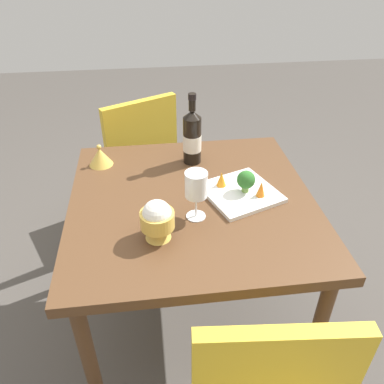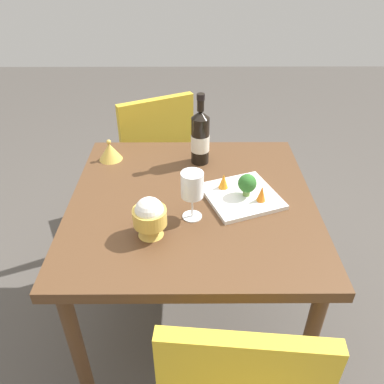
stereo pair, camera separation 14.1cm
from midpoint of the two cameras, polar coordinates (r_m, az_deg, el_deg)
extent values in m
plane|color=#4C4742|center=(1.95, -2.19, -18.59)|extent=(8.00, 8.00, 0.00)
cube|color=brown|center=(1.44, -2.80, -1.73)|extent=(0.90, 0.90, 0.04)
cylinder|color=brown|center=(2.03, 7.58, -2.57)|extent=(0.05, 0.05, 0.68)
cylinder|color=brown|center=(2.00, -14.75, -4.23)|extent=(0.05, 0.05, 0.68)
cylinder|color=brown|center=(1.52, 14.94, -20.58)|extent=(0.05, 0.05, 0.68)
cylinder|color=brown|center=(1.48, -17.57, -23.53)|extent=(0.05, 0.05, 0.68)
cube|color=gold|center=(1.05, 7.88, -26.28)|extent=(0.40, 0.08, 0.40)
cube|color=gold|center=(2.29, -10.86, 4.78)|extent=(0.53, 0.53, 0.02)
cube|color=gold|center=(2.04, -9.41, 7.81)|extent=(0.38, 0.21, 0.40)
cylinder|color=black|center=(2.50, -15.44, 0.77)|extent=(0.03, 0.03, 0.43)
cylinder|color=black|center=(2.59, -8.46, 3.10)|extent=(0.03, 0.03, 0.43)
cylinder|color=black|center=(2.23, -12.41, -3.30)|extent=(0.03, 0.03, 0.43)
cylinder|color=black|center=(2.33, -4.77, -0.54)|extent=(0.03, 0.03, 0.43)
cylinder|color=black|center=(1.61, -2.51, 7.55)|extent=(0.08, 0.07, 0.20)
cone|color=black|center=(1.56, -2.62, 11.32)|extent=(0.08, 0.07, 0.03)
cylinder|color=black|center=(1.54, -2.67, 13.02)|extent=(0.03, 0.03, 0.07)
cylinder|color=black|center=(1.54, -2.69, 13.82)|extent=(0.03, 0.03, 0.02)
cylinder|color=silver|center=(1.62, -2.50, 7.23)|extent=(0.08, 0.08, 0.07)
cylinder|color=white|center=(1.35, -2.59, -3.69)|extent=(0.07, 0.07, 0.00)
cylinder|color=white|center=(1.32, -2.64, -2.18)|extent=(0.01, 0.01, 0.08)
cylinder|color=white|center=(1.27, -2.75, 0.98)|extent=(0.08, 0.08, 0.09)
cone|color=gold|center=(1.26, -8.25, -5.96)|extent=(0.08, 0.08, 0.04)
cylinder|color=gold|center=(1.23, -8.44, -4.20)|extent=(0.11, 0.11, 0.05)
sphere|color=white|center=(1.22, -8.53, -3.37)|extent=(0.09, 0.09, 0.09)
cone|color=gold|center=(1.68, -15.75, 4.97)|extent=(0.10, 0.10, 0.07)
sphere|color=gold|center=(1.66, -15.99, 6.33)|extent=(0.02, 0.02, 0.02)
cube|color=white|center=(1.45, 4.38, -0.17)|extent=(0.32, 0.32, 0.02)
cylinder|color=#729E4C|center=(1.44, 5.06, 0.55)|extent=(0.03, 0.03, 0.03)
sphere|color=#2D6B28|center=(1.42, 5.14, 1.80)|extent=(0.07, 0.07, 0.07)
cone|color=orange|center=(1.41, 7.34, 0.38)|extent=(0.03, 0.03, 0.06)
cone|color=orange|center=(1.46, 1.60, 1.83)|extent=(0.04, 0.04, 0.06)
camera|label=1|loc=(0.07, -92.86, -1.99)|focal=36.19mm
camera|label=2|loc=(0.07, 87.14, 1.99)|focal=36.19mm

